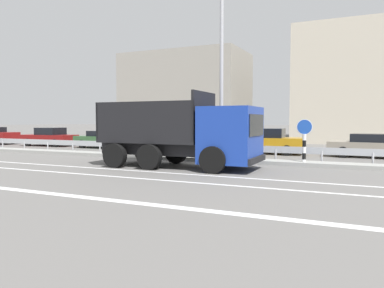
{
  "coord_description": "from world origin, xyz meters",
  "views": [
    {
      "loc": [
        7.06,
        -14.84,
        1.99
      ],
      "look_at": [
        -0.24,
        0.83,
        0.92
      ],
      "focal_mm": 35.0,
      "sensor_mm": 36.0,
      "label": 1
    }
  ],
  "objects": [
    {
      "name": "church_tower",
      "position": [
        -0.14,
        35.98,
        5.08
      ],
      "size": [
        3.6,
        3.6,
        11.32
      ],
      "color": "silver",
      "rests_on": "ground_plane"
    },
    {
      "name": "parked_car_5",
      "position": [
        7.38,
        7.54,
        0.67
      ],
      "size": [
        4.62,
        2.17,
        1.3
      ],
      "rotation": [
        0.0,
        0.0,
        -1.65
      ],
      "color": "gray",
      "rests_on": "ground_plane"
    },
    {
      "name": "dump_truck",
      "position": [
        0.69,
        -0.55,
        1.28
      ],
      "size": [
        7.03,
        2.92,
        3.19
      ],
      "rotation": [
        0.0,
        0.0,
        -1.55
      ],
      "color": "#19389E",
      "rests_on": "ground_plane"
    },
    {
      "name": "median_guardrail",
      "position": [
        -0.0,
        3.05,
        0.57
      ],
      "size": [
        57.4,
        0.09,
        0.78
      ],
      "color": "#9EA0A5",
      "rests_on": "ground_plane"
    },
    {
      "name": "parked_car_2",
      "position": [
        -10.16,
        7.14,
        0.67
      ],
      "size": [
        4.89,
        2.19,
        1.27
      ],
      "rotation": [
        0.0,
        0.0,
        -1.65
      ],
      "color": "#335B33",
      "rests_on": "ground_plane"
    },
    {
      "name": "median_road_sign",
      "position": [
        4.59,
        2.24,
        1.07
      ],
      "size": [
        0.68,
        0.16,
        2.07
      ],
      "color": "white",
      "rests_on": "ground_plane"
    },
    {
      "name": "median_island",
      "position": [
        0.0,
        2.24,
        0.09
      ],
      "size": [
        31.57,
        1.1,
        0.18
      ],
      "primitive_type": "cube",
      "color": "gray",
      "rests_on": "ground_plane"
    },
    {
      "name": "lane_strip_3",
      "position": [
        -0.29,
        -7.22,
        0.0
      ],
      "size": [
        57.4,
        0.16,
        0.01
      ],
      "primitive_type": "cube",
      "color": "silver",
      "rests_on": "ground_plane"
    },
    {
      "name": "parked_car_1",
      "position": [
        -15.73,
        7.25,
        0.73
      ],
      "size": [
        4.45,
        2.14,
        1.46
      ],
      "rotation": [
        0.0,
        0.0,
        1.63
      ],
      "color": "maroon",
      "rests_on": "ground_plane"
    },
    {
      "name": "ground_plane",
      "position": [
        0.0,
        0.0,
        0.0
      ],
      "size": [
        320.0,
        320.0,
        0.0
      ],
      "primitive_type": "plane",
      "color": "#605E5B"
    },
    {
      "name": "lane_strip_0",
      "position": [
        -0.29,
        -2.37,
        0.0
      ],
      "size": [
        57.4,
        0.16,
        0.01
      ],
      "primitive_type": "cube",
      "color": "silver",
      "rests_on": "ground_plane"
    },
    {
      "name": "parked_car_4",
      "position": [
        1.55,
        7.52,
        0.77
      ],
      "size": [
        4.71,
        2.13,
        1.54
      ],
      "rotation": [
        0.0,
        0.0,
        1.62
      ],
      "color": "#B27A14",
      "rests_on": "ground_plane"
    },
    {
      "name": "background_building_0",
      "position": [
        -12.9,
        26.09,
        5.0
      ],
      "size": [
        14.38,
        8.15,
        9.99
      ],
      "primitive_type": "cube",
      "color": "gray",
      "rests_on": "ground_plane"
    },
    {
      "name": "lane_strip_2",
      "position": [
        -0.29,
        -7.37,
        0.0
      ],
      "size": [
        57.4,
        0.16,
        0.01
      ],
      "primitive_type": "cube",
      "color": "silver",
      "rests_on": "ground_plane"
    },
    {
      "name": "parked_car_3",
      "position": [
        -3.93,
        7.33,
        0.77
      ],
      "size": [
        4.6,
        1.86,
        1.5
      ],
      "rotation": [
        0.0,
        0.0,
        -1.57
      ],
      "color": "#A3A3A8",
      "rests_on": "ground_plane"
    },
    {
      "name": "street_lamp_1",
      "position": [
        0.68,
        2.03,
        6.05
      ],
      "size": [
        0.71,
        2.64,
        10.99
      ],
      "color": "#ADADB2",
      "rests_on": "ground_plane"
    },
    {
      "name": "lane_strip_1",
      "position": [
        -0.29,
        -3.99,
        0.0
      ],
      "size": [
        57.4,
        0.16,
        0.01
      ],
      "primitive_type": "cube",
      "color": "silver",
      "rests_on": "ground_plane"
    },
    {
      "name": "background_building_1",
      "position": [
        7.66,
        26.05,
        5.23
      ],
      "size": [
        13.49,
        14.83,
        10.47
      ],
      "primitive_type": "cube",
      "color": "beige",
      "rests_on": "ground_plane"
    }
  ]
}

